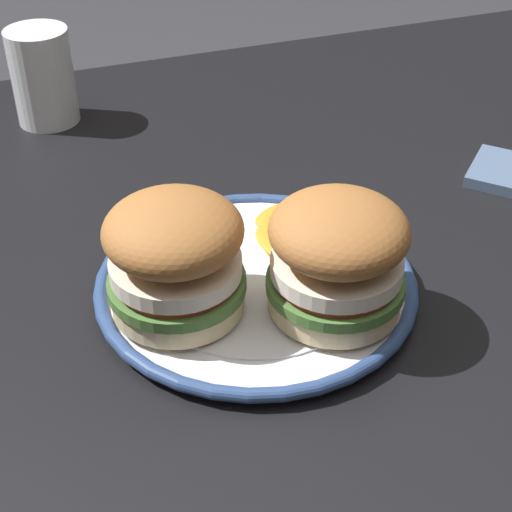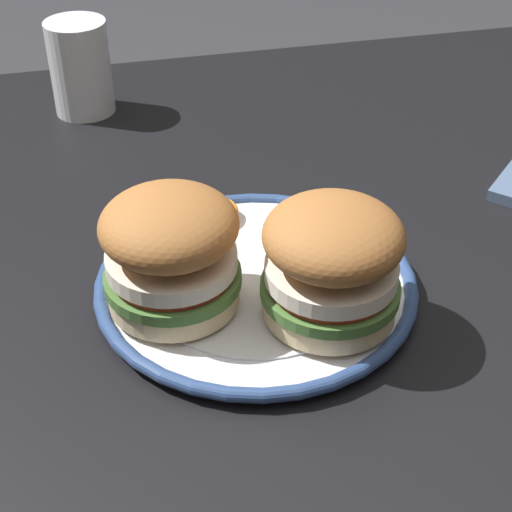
# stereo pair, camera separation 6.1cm
# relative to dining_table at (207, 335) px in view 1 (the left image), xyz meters

# --- Properties ---
(dining_table) EXTENTS (1.45, 0.97, 0.71)m
(dining_table) POSITION_rel_dining_table_xyz_m (0.00, 0.00, 0.00)
(dining_table) COLOR black
(dining_table) RESTS_ON ground
(dinner_plate) EXTENTS (0.28, 0.28, 0.02)m
(dinner_plate) POSITION_rel_dining_table_xyz_m (-0.03, 0.05, 0.09)
(dinner_plate) COLOR white
(dinner_plate) RESTS_ON dining_table
(sandwich_half_left) EXTENTS (0.14, 0.14, 0.10)m
(sandwich_half_left) POSITION_rel_dining_table_xyz_m (-0.08, 0.11, 0.15)
(sandwich_half_left) COLOR beige
(sandwich_half_left) RESTS_ON dinner_plate
(sandwich_half_right) EXTENTS (0.13, 0.13, 0.10)m
(sandwich_half_right) POSITION_rel_dining_table_xyz_m (0.04, 0.06, 0.15)
(sandwich_half_right) COLOR beige
(sandwich_half_right) RESTS_ON dinner_plate
(orange_peel_curled) EXTENTS (0.05, 0.05, 0.01)m
(orange_peel_curled) POSITION_rel_dining_table_xyz_m (-0.01, -0.05, 0.10)
(orange_peel_curled) COLOR orange
(orange_peel_curled) RESTS_ON dinner_plate
(orange_peel_strip_long) EXTENTS (0.07, 0.05, 0.01)m
(orange_peel_strip_long) POSITION_rel_dining_table_xyz_m (-0.08, -0.03, 0.10)
(orange_peel_strip_long) COLOR orange
(orange_peel_strip_long) RESTS_ON dinner_plate
(orange_peel_strip_short) EXTENTS (0.05, 0.08, 0.01)m
(orange_peel_strip_short) POSITION_rel_dining_table_xyz_m (-0.07, 0.02, 0.10)
(orange_peel_strip_short) COLOR orange
(orange_peel_strip_short) RESTS_ON dinner_plate
(drinking_glass) EXTENTS (0.07, 0.07, 0.11)m
(drinking_glass) POSITION_rel_dining_table_xyz_m (0.09, -0.35, 0.13)
(drinking_glass) COLOR white
(drinking_glass) RESTS_ON dining_table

